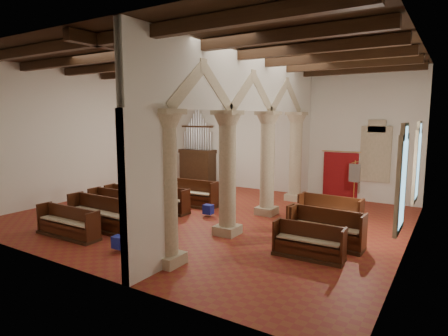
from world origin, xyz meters
TOP-DOWN VIEW (x-y plane):
  - floor at (0.00, 0.00)m, footprint 14.00×14.00m
  - ceiling at (0.00, 0.00)m, footprint 14.00×14.00m
  - wall_back at (0.00, 6.00)m, footprint 14.00×0.02m
  - wall_front at (0.00, -6.00)m, footprint 14.00×0.02m
  - wall_left at (-7.00, 0.00)m, footprint 0.02×12.00m
  - wall_right at (7.00, 0.00)m, footprint 0.02×12.00m
  - ceiling_beams at (0.00, 0.00)m, footprint 13.80×11.80m
  - arcade at (1.80, 0.00)m, footprint 0.90×11.90m
  - window_right_a at (6.98, -1.50)m, footprint 0.03×1.00m
  - window_right_b at (6.98, 2.50)m, footprint 0.03×1.00m
  - window_back at (5.00, 5.98)m, footprint 1.00×0.03m
  - pipe_organ at (-4.50, 5.50)m, footprint 2.10×0.85m
  - lectern at (-2.56, 5.49)m, footprint 0.67×0.71m
  - dossal_curtain at (3.50, 5.92)m, footprint 1.80×0.07m
  - processional_banner at (4.61, 3.86)m, footprint 0.48×0.61m
  - hymnal_box_a at (-0.03, -4.52)m, footprint 0.37×0.31m
  - hymnal_box_b at (-0.40, -1.91)m, footprint 0.44×0.39m
  - hymnal_box_c at (0.00, 0.00)m, footprint 0.36×0.30m
  - tube_heater_a at (-2.65, -4.15)m, footprint 0.89×0.38m
  - tube_heater_b at (-2.75, -3.34)m, footprint 1.12×0.30m
  - nave_pew_0 at (-2.46, -4.46)m, footprint 2.51×0.68m
  - nave_pew_1 at (-2.17, -3.35)m, footprint 2.87×0.79m
  - nave_pew_2 at (-2.44, -2.09)m, footprint 3.18×0.87m
  - nave_pew_3 at (-2.58, -1.10)m, footprint 3.32×0.93m
  - nave_pew_4 at (-2.10, -0.37)m, footprint 2.58×0.73m
  - nave_pew_5 at (-2.12, 1.00)m, footprint 3.46×0.95m
  - nave_pew_6 at (-1.96, 1.62)m, footprint 3.13×0.86m
  - aisle_pew_0 at (4.79, -2.09)m, footprint 1.97×0.70m
  - aisle_pew_1 at (4.92, -0.87)m, footprint 2.22×0.83m
  - aisle_pew_2 at (4.40, -0.21)m, footprint 1.98×0.74m
  - aisle_pew_3 at (4.48, 0.95)m, footprint 2.18×0.83m

SIDE VIEW (x-z plane):
  - floor at x=0.00m, z-range 0.00..0.00m
  - tube_heater_a at x=-2.65m, z-range 0.11..0.21m
  - tube_heater_b at x=-2.75m, z-range 0.10..0.22m
  - hymnal_box_a at x=-0.03m, z-range 0.10..0.46m
  - hymnal_box_c at x=0.00m, z-range 0.10..0.46m
  - hymnal_box_b at x=-0.40m, z-range 0.10..0.47m
  - aisle_pew_2 at x=4.40m, z-range -0.16..0.79m
  - aisle_pew_0 at x=4.79m, z-range -0.16..0.80m
  - nave_pew_0 at x=-2.46m, z-range -0.16..0.81m
  - nave_pew_6 at x=-1.96m, z-range -0.17..0.82m
  - nave_pew_4 at x=-2.10m, z-range -0.17..0.85m
  - nave_pew_3 at x=-2.58m, z-range -0.18..0.87m
  - nave_pew_2 at x=-2.44m, z-range -0.19..0.90m
  - aisle_pew_1 at x=4.92m, z-range -0.18..0.93m
  - nave_pew_5 at x=-2.12m, z-range -0.19..0.94m
  - nave_pew_1 at x=-2.17m, z-range -0.19..0.94m
  - aisle_pew_3 at x=4.48m, z-range -0.19..0.95m
  - lectern at x=-2.56m, z-range -0.12..1.25m
  - processional_banner at x=4.61m, z-range -0.30..1.82m
  - dossal_curtain at x=3.50m, z-range 0.08..2.25m
  - pipe_organ at x=-4.50m, z-range -0.83..3.57m
  - window_right_a at x=6.98m, z-range 1.10..3.30m
  - window_right_b at x=6.98m, z-range 1.10..3.30m
  - window_back at x=5.00m, z-range 1.10..3.30m
  - wall_back at x=0.00m, z-range 0.00..6.00m
  - wall_front at x=0.00m, z-range 0.00..6.00m
  - wall_left at x=-7.00m, z-range 0.00..6.00m
  - wall_right at x=7.00m, z-range 0.00..6.00m
  - arcade at x=1.80m, z-range 0.56..6.56m
  - ceiling_beams at x=0.00m, z-range 5.67..5.97m
  - ceiling at x=0.00m, z-range 6.00..6.00m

